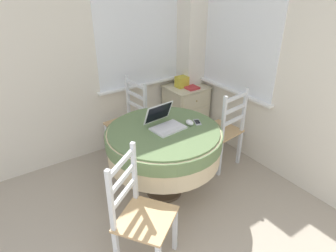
{
  "coord_description": "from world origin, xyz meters",
  "views": [
    {
      "loc": [
        -0.22,
        -0.04,
        2.07
      ],
      "look_at": [
        1.29,
        2.16,
        0.67
      ],
      "focal_mm": 32.0,
      "sensor_mm": 36.0,
      "label": 1
    }
  ],
  "objects_px": {
    "laptop": "(165,123)",
    "dining_chair_camera_near": "(140,216)",
    "dining_chair_near_back_window": "(129,122)",
    "storage_box": "(182,82)",
    "dining_chair_near_right_window": "(223,131)",
    "computer_mouse": "(190,122)",
    "round_dining_table": "(164,143)",
    "cell_phone": "(197,122)",
    "corner_cabinet": "(186,110)",
    "book_on_cabinet": "(190,87)"
  },
  "relations": [
    {
      "from": "laptop",
      "to": "storage_box",
      "type": "relative_size",
      "value": 2.17
    },
    {
      "from": "dining_chair_near_back_window",
      "to": "book_on_cabinet",
      "type": "distance_m",
      "value": 0.94
    },
    {
      "from": "dining_chair_near_right_window",
      "to": "book_on_cabinet",
      "type": "height_order",
      "value": "dining_chair_near_right_window"
    },
    {
      "from": "computer_mouse",
      "to": "cell_phone",
      "type": "xyz_separation_m",
      "value": [
        0.09,
        -0.01,
        -0.02
      ]
    },
    {
      "from": "cell_phone",
      "to": "dining_chair_near_right_window",
      "type": "xyz_separation_m",
      "value": [
        0.48,
        0.11,
        -0.29
      ]
    },
    {
      "from": "laptop",
      "to": "storage_box",
      "type": "height_order",
      "value": "laptop"
    },
    {
      "from": "laptop",
      "to": "round_dining_table",
      "type": "bearing_deg",
      "value": -134.1
    },
    {
      "from": "computer_mouse",
      "to": "cell_phone",
      "type": "distance_m",
      "value": 0.09
    },
    {
      "from": "dining_chair_camera_near",
      "to": "book_on_cabinet",
      "type": "relative_size",
      "value": 4.34
    },
    {
      "from": "cell_phone",
      "to": "storage_box",
      "type": "xyz_separation_m",
      "value": [
        0.54,
        0.98,
        0.02
      ]
    },
    {
      "from": "dining_chair_camera_near",
      "to": "corner_cabinet",
      "type": "bearing_deg",
      "value": 43.57
    },
    {
      "from": "dining_chair_near_right_window",
      "to": "round_dining_table",
      "type": "bearing_deg",
      "value": -176.96
    },
    {
      "from": "computer_mouse",
      "to": "storage_box",
      "type": "bearing_deg",
      "value": 57.06
    },
    {
      "from": "book_on_cabinet",
      "to": "computer_mouse",
      "type": "bearing_deg",
      "value": -128.49
    },
    {
      "from": "corner_cabinet",
      "to": "computer_mouse",
      "type": "bearing_deg",
      "value": -126.04
    },
    {
      "from": "dining_chair_near_back_window",
      "to": "storage_box",
      "type": "xyz_separation_m",
      "value": [
        0.84,
        0.08,
        0.32
      ]
    },
    {
      "from": "dining_chair_near_right_window",
      "to": "book_on_cabinet",
      "type": "relative_size",
      "value": 4.34
    },
    {
      "from": "cell_phone",
      "to": "dining_chair_near_back_window",
      "type": "relative_size",
      "value": 0.14
    },
    {
      "from": "dining_chair_near_back_window",
      "to": "dining_chair_camera_near",
      "type": "xyz_separation_m",
      "value": [
        -0.64,
        -1.41,
        0.0
      ]
    },
    {
      "from": "dining_chair_near_back_window",
      "to": "storage_box",
      "type": "distance_m",
      "value": 0.9
    },
    {
      "from": "dining_chair_near_back_window",
      "to": "dining_chair_camera_near",
      "type": "distance_m",
      "value": 1.55
    },
    {
      "from": "storage_box",
      "to": "book_on_cabinet",
      "type": "relative_size",
      "value": 0.68
    },
    {
      "from": "laptop",
      "to": "dining_chair_camera_near",
      "type": "height_order",
      "value": "same"
    },
    {
      "from": "round_dining_table",
      "to": "dining_chair_near_back_window",
      "type": "height_order",
      "value": "dining_chair_near_back_window"
    },
    {
      "from": "dining_chair_near_back_window",
      "to": "storage_box",
      "type": "bearing_deg",
      "value": 5.48
    },
    {
      "from": "dining_chair_near_back_window",
      "to": "dining_chair_near_right_window",
      "type": "xyz_separation_m",
      "value": [
        0.78,
        -0.79,
        0.0
      ]
    },
    {
      "from": "round_dining_table",
      "to": "book_on_cabinet",
      "type": "xyz_separation_m",
      "value": [
        0.96,
        0.82,
        0.11
      ]
    },
    {
      "from": "computer_mouse",
      "to": "dining_chair_camera_near",
      "type": "bearing_deg",
      "value": -148.8
    },
    {
      "from": "laptop",
      "to": "dining_chair_near_right_window",
      "type": "relative_size",
      "value": 0.34
    },
    {
      "from": "laptop",
      "to": "dining_chair_near_right_window",
      "type": "bearing_deg",
      "value": 0.67
    },
    {
      "from": "cell_phone",
      "to": "storage_box",
      "type": "distance_m",
      "value": 1.12
    },
    {
      "from": "dining_chair_near_back_window",
      "to": "round_dining_table",
      "type": "bearing_deg",
      "value": -93.68
    },
    {
      "from": "corner_cabinet",
      "to": "book_on_cabinet",
      "type": "distance_m",
      "value": 0.37
    },
    {
      "from": "round_dining_table",
      "to": "cell_phone",
      "type": "xyz_separation_m",
      "value": [
        0.35,
        -0.07,
        0.15
      ]
    },
    {
      "from": "corner_cabinet",
      "to": "dining_chair_near_right_window",
      "type": "bearing_deg",
      "value": -98.02
    },
    {
      "from": "dining_chair_near_right_window",
      "to": "dining_chair_camera_near",
      "type": "xyz_separation_m",
      "value": [
        -1.42,
        -0.62,
        0.0
      ]
    },
    {
      "from": "dining_chair_near_right_window",
      "to": "corner_cabinet",
      "type": "bearing_deg",
      "value": 81.98
    },
    {
      "from": "storage_box",
      "to": "cell_phone",
      "type": "bearing_deg",
      "value": -118.91
    },
    {
      "from": "round_dining_table",
      "to": "dining_chair_near_right_window",
      "type": "xyz_separation_m",
      "value": [
        0.83,
        0.04,
        -0.14
      ]
    },
    {
      "from": "dining_chair_near_right_window",
      "to": "corner_cabinet",
      "type": "relative_size",
      "value": 1.37
    },
    {
      "from": "computer_mouse",
      "to": "corner_cabinet",
      "type": "relative_size",
      "value": 0.14
    },
    {
      "from": "book_on_cabinet",
      "to": "round_dining_table",
      "type": "bearing_deg",
      "value": -139.39
    },
    {
      "from": "dining_chair_camera_near",
      "to": "corner_cabinet",
      "type": "distance_m",
      "value": 2.13
    },
    {
      "from": "dining_chair_near_right_window",
      "to": "corner_cabinet",
      "type": "distance_m",
      "value": 0.87
    },
    {
      "from": "computer_mouse",
      "to": "storage_box",
      "type": "relative_size",
      "value": 0.63
    },
    {
      "from": "round_dining_table",
      "to": "dining_chair_near_back_window",
      "type": "relative_size",
      "value": 1.15
    },
    {
      "from": "dining_chair_near_back_window",
      "to": "storage_box",
      "type": "relative_size",
      "value": 6.35
    },
    {
      "from": "round_dining_table",
      "to": "book_on_cabinet",
      "type": "distance_m",
      "value": 1.27
    },
    {
      "from": "dining_chair_near_back_window",
      "to": "dining_chair_near_right_window",
      "type": "relative_size",
      "value": 1.0
    },
    {
      "from": "dining_chair_camera_near",
      "to": "dining_chair_near_right_window",
      "type": "bearing_deg",
      "value": 23.47
    }
  ]
}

